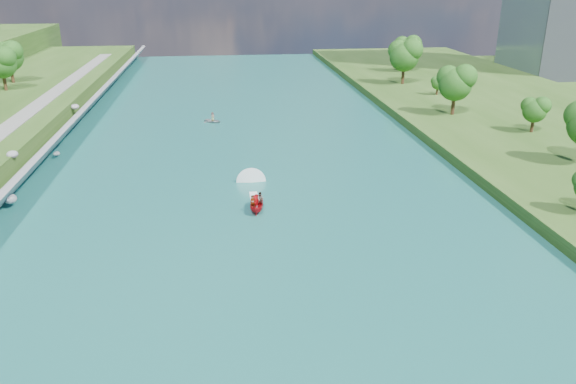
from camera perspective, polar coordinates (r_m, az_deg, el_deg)
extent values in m
plane|color=#2D5119|center=(46.21, -2.68, -9.58)|extent=(260.00, 260.00, 0.00)
cube|color=#196257|center=(64.16, -4.12, -0.41)|extent=(55.00, 240.00, 0.10)
cube|color=slate|center=(67.53, -26.62, 0.01)|extent=(3.54, 236.00, 4.05)
ellipsoid|color=gray|center=(67.69, -26.35, -0.64)|extent=(1.26, 1.60, 0.94)
ellipsoid|color=gray|center=(74.79, -26.22, 3.45)|extent=(1.33, 1.39, 0.89)
ellipsoid|color=gray|center=(83.47, -22.46, 3.63)|extent=(0.92, 1.02, 0.59)
ellipsoid|color=gray|center=(93.41, -21.41, 6.27)|extent=(1.02, 1.09, 0.67)
ellipsoid|color=gray|center=(102.47, -20.85, 8.10)|extent=(1.44, 1.59, 0.88)
ellipsoid|color=#165416|center=(117.80, -27.08, 11.43)|extent=(5.63, 5.63, 9.39)
ellipsoid|color=#165416|center=(125.99, -26.47, 12.07)|extent=(5.73, 5.73, 9.56)
ellipsoid|color=#165416|center=(91.80, 23.76, 7.50)|extent=(3.79, 3.79, 6.31)
ellipsoid|color=#165416|center=(98.99, 16.63, 10.34)|extent=(5.91, 5.91, 9.84)
ellipsoid|color=#165416|center=(115.59, 14.97, 10.58)|extent=(2.61, 2.61, 4.36)
ellipsoid|color=#165416|center=(125.50, 11.73, 13.21)|extent=(6.68, 6.68, 11.14)
ellipsoid|color=#165416|center=(142.30, 11.98, 13.88)|extent=(6.06, 6.06, 10.09)
imported|color=#AC0D14|center=(59.78, -3.24, -1.27)|extent=(1.75, 3.80, 1.42)
imported|color=#66605B|center=(59.23, -3.61, -1.06)|extent=(0.64, 0.49, 1.55)
imported|color=#66605B|center=(60.12, -2.81, -0.71)|extent=(0.84, 0.71, 1.54)
cube|color=white|center=(62.81, -3.42, -0.80)|extent=(0.90, 5.00, 0.06)
imported|color=#9799A0|center=(97.23, -7.64, 7.22)|extent=(3.92, 3.72, 0.66)
imported|color=#66605B|center=(97.08, -7.66, 7.59)|extent=(0.82, 0.67, 1.44)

